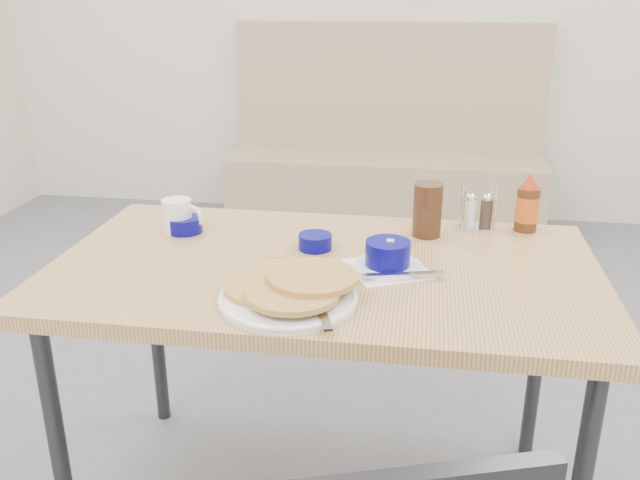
# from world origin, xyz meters

# --- Properties ---
(booth_bench) EXTENTS (1.90, 0.56, 1.22)m
(booth_bench) POSITION_xyz_m (0.00, 2.78, 0.35)
(booth_bench) COLOR tan
(booth_bench) RESTS_ON ground
(dining_table) EXTENTS (1.40, 0.80, 0.76)m
(dining_table) POSITION_xyz_m (0.00, 0.25, 0.70)
(dining_table) COLOR tan
(dining_table) RESTS_ON ground
(pancake_plate) EXTENTS (0.31, 0.31, 0.06)m
(pancake_plate) POSITION_xyz_m (-0.04, 0.02, 0.78)
(pancake_plate) COLOR white
(pancake_plate) RESTS_ON dining_table
(coffee_mug) EXTENTS (0.12, 0.08, 0.10)m
(coffee_mug) POSITION_xyz_m (-0.45, 0.42, 0.81)
(coffee_mug) COLOR white
(coffee_mug) RESTS_ON dining_table
(grits_setting) EXTENTS (0.27, 0.25, 0.08)m
(grits_setting) POSITION_xyz_m (0.16, 0.23, 0.79)
(grits_setting) COLOR white
(grits_setting) RESTS_ON dining_table
(creamer_bowl) EXTENTS (0.10, 0.10, 0.04)m
(creamer_bowl) POSITION_xyz_m (-0.43, 0.42, 0.78)
(creamer_bowl) COLOR #050466
(creamer_bowl) RESTS_ON dining_table
(butter_bowl) EXTENTS (0.09, 0.09, 0.04)m
(butter_bowl) POSITION_xyz_m (-0.04, 0.35, 0.78)
(butter_bowl) COLOR #050466
(butter_bowl) RESTS_ON dining_table
(amber_tumbler) EXTENTS (0.09, 0.09, 0.15)m
(amber_tumbler) POSITION_xyz_m (0.26, 0.50, 0.84)
(amber_tumbler) COLOR #371F11
(amber_tumbler) RESTS_ON dining_table
(condiment_caddy) EXTENTS (0.11, 0.08, 0.13)m
(condiment_caddy) POSITION_xyz_m (0.40, 0.59, 0.80)
(condiment_caddy) COLOR silver
(condiment_caddy) RESTS_ON dining_table
(syrup_bottle) EXTENTS (0.07, 0.07, 0.17)m
(syrup_bottle) POSITION_xyz_m (0.54, 0.59, 0.83)
(syrup_bottle) COLOR #47230F
(syrup_bottle) RESTS_ON dining_table
(sugar_wrapper) EXTENTS (0.05, 0.04, 0.00)m
(sugar_wrapper) POSITION_xyz_m (-0.13, 0.28, 0.76)
(sugar_wrapper) COLOR #FE5954
(sugar_wrapper) RESTS_ON dining_table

